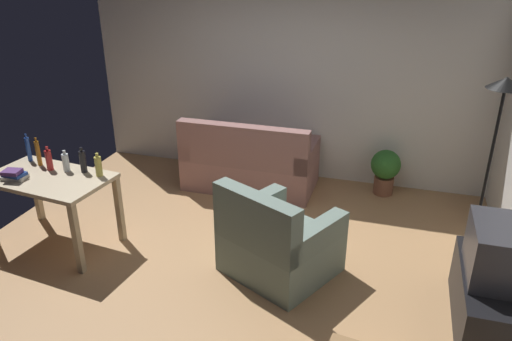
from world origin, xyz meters
The scene contains 16 objects.
ground_plane centered at (0.00, 0.00, -0.01)m, with size 5.20×4.40×0.02m, color tan.
wall_rear centered at (0.00, 2.20, 1.35)m, with size 5.20×0.10×2.70m, color silver.
couch centered at (-0.32, 1.59, 0.31)m, with size 1.61×0.84×0.92m.
tv_stand centered at (2.25, -0.30, 0.24)m, with size 0.44×1.10×0.48m.
tv centered at (2.25, -0.30, 0.70)m, with size 0.41×0.60×0.44m.
torchiere_lamp centered at (2.25, 0.69, 1.41)m, with size 0.32×0.32×1.81m.
desk centered at (-1.80, -0.25, 0.65)m, with size 1.27×0.83×0.76m.
potted_plant centered at (1.33, 1.90, 0.33)m, with size 0.36×0.36×0.57m.
armchair centered at (0.48, -0.09, 0.32)m, with size 1.18×1.15×0.92m.
bottle_blue centered at (-2.23, 0.03, 0.89)m, with size 0.05×0.05×0.30m.
bottle_amber centered at (-2.06, -0.03, 0.89)m, with size 0.05×0.05×0.30m.
bottle_red centered at (-1.88, -0.10, 0.87)m, with size 0.06×0.06×0.25m.
bottle_clear centered at (-1.70, -0.08, 0.85)m, with size 0.07×0.07×0.22m.
bottle_dark centered at (-1.52, -0.05, 0.88)m, with size 0.06×0.06×0.26m.
bottle_squat centered at (-1.32, -0.09, 0.86)m, with size 0.07×0.07×0.24m.
book_stack centered at (-2.07, -0.39, 0.81)m, with size 0.24×0.20×0.11m.
Camera 1 is at (1.42, -3.84, 2.79)m, focal length 34.64 mm.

